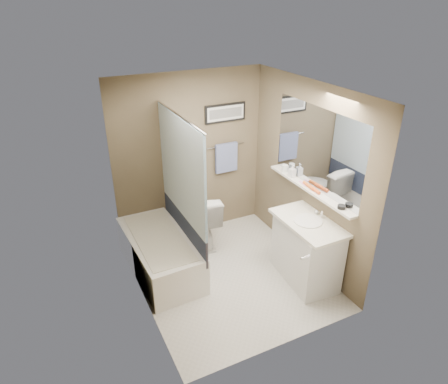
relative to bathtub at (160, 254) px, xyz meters
name	(u,v)px	position (x,y,z in m)	size (l,w,h in m)	color
ground	(229,276)	(0.75, -0.51, -0.25)	(2.50, 2.50, 0.00)	beige
ceiling	(230,91)	(0.75, -0.51, 2.13)	(2.20, 2.50, 0.04)	white
wall_back	(190,158)	(0.75, 0.72, 0.95)	(2.20, 0.04, 2.40)	brown
wall_front	(290,248)	(0.75, -1.74, 0.95)	(2.20, 0.04, 2.40)	brown
wall_left	(139,214)	(-0.33, -0.51, 0.95)	(0.04, 2.50, 2.40)	brown
wall_right	(305,176)	(1.83, -0.51, 0.95)	(0.04, 2.50, 2.40)	brown
tile_surround	(128,210)	(-0.34, -0.01, 0.75)	(0.02, 1.55, 2.00)	#BCB08E
curtain_rod	(179,115)	(0.35, -0.01, 1.80)	(0.02, 0.02, 1.55)	silver
curtain_upper	(181,168)	(0.35, -0.01, 1.15)	(0.03, 1.45, 1.28)	white
curtain_lower	(184,226)	(0.35, -0.01, 0.33)	(0.03, 1.45, 0.36)	#252E45
mirror	(317,149)	(1.84, -0.66, 1.37)	(0.02, 1.60, 1.00)	silver
shelf	(309,189)	(1.79, -0.66, 0.85)	(0.12, 1.60, 0.03)	silver
towel_bar	(226,146)	(1.30, 0.70, 1.05)	(0.02, 0.02, 0.60)	silver
towel	(226,158)	(1.30, 0.68, 0.87)	(0.34, 0.05, 0.44)	#98A8DD
art_frame	(225,113)	(1.30, 0.72, 1.53)	(0.62, 0.03, 0.26)	black
art_mat	(226,113)	(1.30, 0.70, 1.53)	(0.56, 0.00, 0.20)	white
art_image	(226,113)	(1.30, 0.70, 1.53)	(0.50, 0.00, 0.13)	#595959
door	(336,251)	(1.30, -1.76, 0.75)	(0.80, 0.02, 2.00)	silver
door_handle	(305,257)	(0.97, -1.70, 0.75)	(0.02, 0.02, 0.10)	silver
bathtub	(160,254)	(0.00, 0.00, 0.00)	(0.70, 1.50, 0.50)	white
tub_rim	(159,238)	(0.00, 0.00, 0.25)	(0.56, 1.36, 0.02)	silver
toilet	(201,218)	(0.75, 0.37, 0.15)	(0.45, 0.79, 0.81)	white
vanity	(306,251)	(1.60, -0.96, 0.15)	(0.50, 0.90, 0.80)	silver
countertop	(309,223)	(1.59, -0.96, 0.57)	(0.54, 0.96, 0.04)	silver
sink_basin	(308,221)	(1.58, -0.96, 0.60)	(0.34, 0.34, 0.01)	white
faucet_spout	(322,214)	(1.78, -0.96, 0.64)	(0.02, 0.02, 0.10)	white
faucet_knob	(317,212)	(1.78, -0.86, 0.62)	(0.05, 0.05, 0.05)	silver
candle_bowl_near	(341,207)	(1.79, -1.25, 0.89)	(0.09, 0.09, 0.04)	black
hair_brush_front	(314,189)	(1.79, -0.76, 0.89)	(0.04, 0.04, 0.22)	#F05A21
hair_brush_back	(309,186)	(1.79, -0.65, 0.89)	(0.04, 0.04, 0.22)	#D1571D
pink_comb	(303,183)	(1.79, -0.53, 0.87)	(0.03, 0.16, 0.01)	#F394C6
glass_jar	(285,169)	(1.79, -0.12, 0.92)	(0.08, 0.08, 0.10)	silver
soap_bottle	(292,171)	(1.79, -0.29, 0.95)	(0.08, 0.08, 0.17)	#999999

